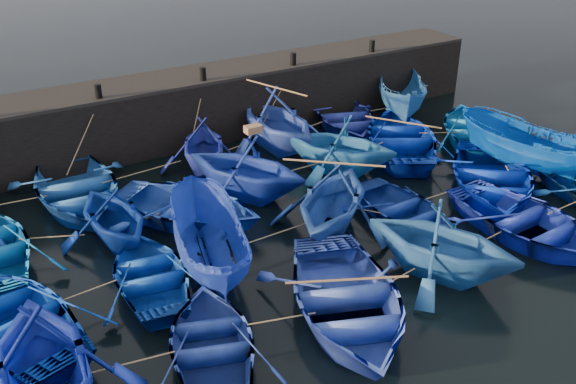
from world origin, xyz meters
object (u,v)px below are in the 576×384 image
wooden_crate (253,129)px  boat_8 (187,207)px  boat_13 (10,318)px  boat_20 (41,364)px

wooden_crate → boat_8: bearing=-169.5°
boat_13 → boat_20: size_ratio=1.13×
boat_8 → boat_13: bearing=169.0°
boat_8 → boat_20: 7.96m
boat_8 → boat_20: (-5.45, -5.76, 0.71)m
boat_20 → wooden_crate: 10.29m
boat_13 → boat_20: (0.26, -2.81, 0.68)m
boat_20 → wooden_crate: bearing=41.8°
boat_8 → wooden_crate: bearing=-27.8°
boat_8 → boat_13: 6.43m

